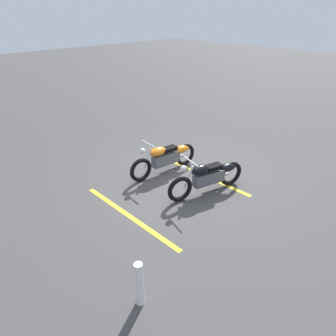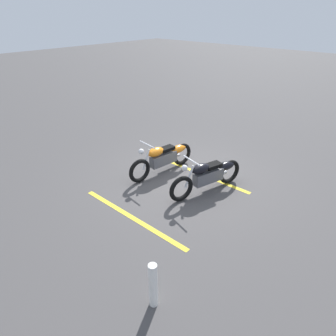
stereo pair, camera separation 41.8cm
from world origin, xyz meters
The scene contains 6 objects.
ground_plane centered at (0.00, 0.00, 0.00)m, with size 60.00×60.00×0.00m, color #474444.
motorcycle_bright_foreground centered at (0.11, -0.75, 0.46)m, with size 2.23×0.62×1.04m.
motorcycle_dark_foreground centered at (0.08, 0.77, 0.46)m, with size 2.18×0.78×1.04m.
bollard_post centered at (3.43, 2.11, 0.42)m, with size 0.14×0.14×0.85m, color white.
parking_stripe_near centered at (-0.51, 0.07, 0.00)m, with size 3.20×0.12×0.01m, color yellow.
parking_stripe_mid centered at (2.15, 0.18, 0.00)m, with size 3.20×0.12×0.01m, color yellow.
Camera 2 is at (5.68, 4.45, 4.20)m, focal length 32.26 mm.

